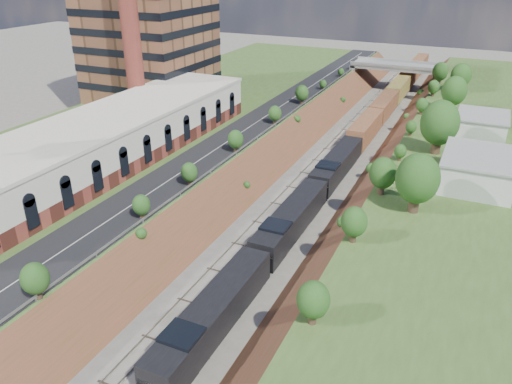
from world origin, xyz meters
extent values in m
cube|color=#3E5724|center=(-33.00, 60.00, 2.50)|extent=(44.00, 180.00, 5.00)
cube|color=brown|center=(-11.00, 60.00, 0.00)|extent=(10.00, 180.00, 10.00)
cube|color=brown|center=(11.00, 60.00, 0.00)|extent=(10.00, 180.00, 10.00)
cube|color=gray|center=(-2.60, 60.00, 0.09)|extent=(1.58, 180.00, 0.18)
cube|color=gray|center=(2.60, 60.00, 0.09)|extent=(1.58, 180.00, 0.18)
cube|color=black|center=(-15.50, 60.00, 5.05)|extent=(8.00, 180.00, 0.10)
cube|color=#99999E|center=(-11.40, 60.00, 5.55)|extent=(0.06, 171.00, 0.30)
cube|color=brown|center=(-28.00, 38.00, 6.10)|extent=(14.00, 62.00, 2.20)
cube|color=beige|center=(-28.00, 38.00, 9.35)|extent=(14.00, 62.00, 4.30)
cube|color=beige|center=(-28.00, 38.00, 11.75)|extent=(14.30, 62.30, 0.50)
cylinder|color=brown|center=(-36.00, 56.00, 25.00)|extent=(3.20, 3.20, 40.00)
cube|color=gray|center=(-11.50, 122.00, 3.10)|extent=(1.50, 8.00, 6.20)
cube|color=gray|center=(11.50, 122.00, 3.10)|extent=(1.50, 8.00, 6.20)
cube|color=gray|center=(0.00, 122.00, 6.20)|extent=(24.00, 8.00, 1.00)
cube|color=gray|center=(0.00, 118.00, 7.00)|extent=(24.00, 0.30, 0.80)
cube|color=gray|center=(0.00, 126.00, 7.00)|extent=(24.00, 0.30, 0.80)
cube|color=silver|center=(23.50, 52.00, 7.00)|extent=(9.00, 12.00, 4.00)
cube|color=silver|center=(23.00, 74.00, 6.80)|extent=(8.00, 10.00, 3.60)
cylinder|color=#473323|center=(17.00, 40.00, 6.31)|extent=(1.30, 1.30, 2.62)
ellipsoid|color=#23511C|center=(17.00, 40.00, 9.46)|extent=(5.25, 5.25, 6.30)
cylinder|color=#473323|center=(-11.80, 20.00, 5.61)|extent=(0.66, 0.66, 1.22)
ellipsoid|color=#23511C|center=(-11.80, 20.00, 7.08)|extent=(2.45, 2.45, 2.94)
cube|color=black|center=(2.60, 8.34, 0.45)|extent=(2.40, 4.00, 0.90)
cube|color=black|center=(2.60, 15.23, 2.56)|extent=(3.30, 19.80, 3.32)
cube|color=black|center=(2.60, 6.84, 1.80)|extent=(3.04, 3.00, 1.80)
cube|color=silver|center=(2.60, 6.84, 2.80)|extent=(3.04, 3.00, 0.15)
cube|color=black|center=(2.60, 9.84, 4.10)|extent=(3.23, 3.10, 0.90)
cube|color=black|center=(2.60, 36.03, 2.56)|extent=(3.30, 19.80, 3.32)
cube|color=black|center=(2.60, 56.83, 2.56)|extent=(3.30, 19.80, 3.32)
cube|color=brown|center=(2.60, 111.47, 2.88)|extent=(3.30, 87.49, 3.96)
camera|label=1|loc=(22.26, -17.58, 33.70)|focal=35.00mm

